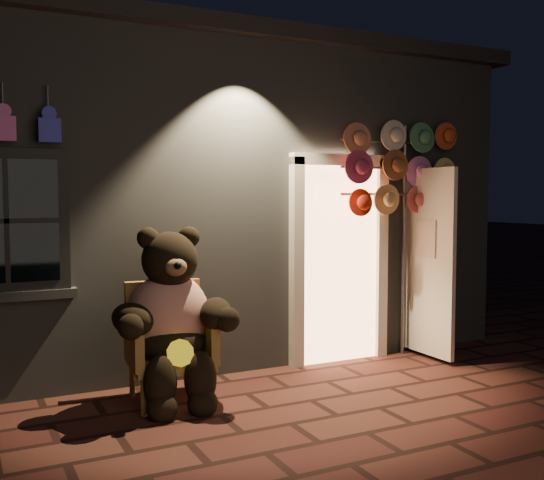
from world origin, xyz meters
TOP-DOWN VIEW (x-y plane):
  - ground at (0.00, 0.00)m, footprint 60.00×60.00m
  - shop_building at (0.00, 3.99)m, footprint 7.30×5.95m
  - wicker_armchair at (-0.66, 1.01)m, footprint 0.74×0.68m
  - teddy_bear at (-0.67, 0.88)m, footprint 1.11×0.89m
  - hat_rack at (2.01, 1.28)m, footprint 1.48×0.22m

SIDE VIEW (x-z plane):
  - ground at x=0.00m, z-range 0.00..0.00m
  - wicker_armchair at x=-0.66m, z-range 0.00..1.01m
  - teddy_bear at x=-0.67m, z-range -0.04..1.49m
  - shop_building at x=0.00m, z-range -0.02..3.49m
  - hat_rack at x=2.01m, z-range 0.78..3.32m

